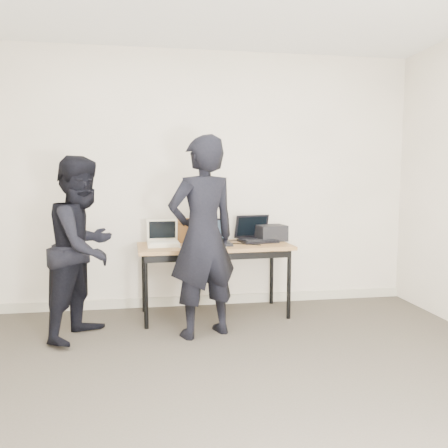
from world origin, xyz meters
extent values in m
cube|color=#433D33|center=(0.00, 0.00, -0.03)|extent=(4.50, 4.50, 0.05)
cube|color=beige|center=(0.00, 2.27, 1.35)|extent=(4.50, 0.05, 2.70)
cube|color=olive|center=(0.04, 1.86, 0.70)|extent=(1.54, 0.74, 0.03)
cylinder|color=black|center=(-0.63, 1.55, 0.34)|extent=(0.04, 0.04, 0.68)
cylinder|color=black|center=(0.75, 1.64, 0.34)|extent=(0.04, 0.04, 0.68)
cylinder|color=black|center=(-0.66, 2.08, 0.34)|extent=(0.04, 0.04, 0.68)
cylinder|color=black|center=(0.72, 2.16, 0.34)|extent=(0.04, 0.04, 0.68)
cube|color=black|center=(0.06, 1.57, 0.64)|extent=(1.40, 0.10, 0.06)
cube|color=beige|center=(-0.46, 1.85, 0.74)|extent=(0.32, 0.27, 0.04)
cube|color=beige|center=(-0.46, 1.82, 0.76)|extent=(0.26, 0.15, 0.01)
cube|color=beige|center=(-0.47, 1.99, 0.86)|extent=(0.31, 0.06, 0.21)
cube|color=black|center=(-0.47, 1.98, 0.86)|extent=(0.26, 0.05, 0.17)
cube|color=beige|center=(-0.47, 1.97, 0.76)|extent=(0.27, 0.03, 0.02)
cube|color=black|center=(0.04, 1.82, 0.73)|extent=(0.33, 0.25, 0.02)
cube|color=black|center=(0.04, 1.79, 0.74)|extent=(0.27, 0.14, 0.01)
cube|color=black|center=(0.04, 1.97, 0.86)|extent=(0.33, 0.08, 0.23)
cube|color=#26333F|center=(0.04, 1.96, 0.86)|extent=(0.28, 0.06, 0.19)
cube|color=black|center=(0.04, 1.94, 0.74)|extent=(0.29, 0.02, 0.02)
cube|color=black|center=(0.51, 1.94, 0.73)|extent=(0.41, 0.33, 0.02)
cube|color=black|center=(0.51, 1.91, 0.75)|extent=(0.32, 0.20, 0.01)
cube|color=black|center=(0.48, 2.11, 0.87)|extent=(0.38, 0.15, 0.25)
cube|color=black|center=(0.48, 2.10, 0.87)|extent=(0.32, 0.12, 0.20)
cube|color=black|center=(0.48, 2.07, 0.74)|extent=(0.33, 0.08, 0.02)
cube|color=brown|center=(-0.14, 2.08, 0.84)|extent=(0.36, 0.17, 0.24)
cube|color=brown|center=(-0.14, 2.02, 0.94)|extent=(0.36, 0.08, 0.07)
cube|color=brown|center=(0.02, 2.08, 0.82)|extent=(0.02, 0.10, 0.02)
ellipsoid|color=white|center=(-0.11, 2.08, 1.00)|extent=(0.14, 0.11, 0.08)
cube|color=black|center=(0.67, 2.04, 0.80)|extent=(0.32, 0.28, 0.16)
cube|color=black|center=(-0.18, 1.68, 0.73)|extent=(0.07, 0.05, 0.03)
cube|color=black|center=(0.23, 2.06, 0.72)|extent=(0.25, 0.01, 0.01)
cube|color=black|center=(0.34, 1.81, 0.72)|extent=(0.29, 0.18, 0.01)
cube|color=silver|center=(-0.19, 1.76, 0.72)|extent=(0.26, 0.12, 0.01)
cube|color=silver|center=(0.03, 1.73, 0.72)|extent=(0.19, 0.17, 0.01)
imported|color=black|center=(-0.13, 1.31, 0.87)|extent=(0.74, 0.62, 1.74)
imported|color=black|center=(-1.15, 1.45, 0.78)|extent=(0.86, 0.94, 1.56)
cube|color=#B9B299|center=(0.00, 2.23, 0.05)|extent=(4.50, 0.03, 0.10)
camera|label=1|loc=(-0.53, -2.40, 1.38)|focal=35.00mm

